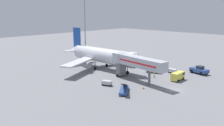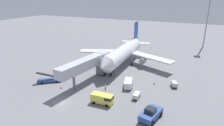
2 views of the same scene
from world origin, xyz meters
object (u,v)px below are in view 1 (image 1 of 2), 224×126
(baggage_cart_far_right, at_px, (172,71))
(safety_cone_alpha, at_px, (144,88))
(safety_cone_bravo, at_px, (152,66))
(apron_light_mast, at_px, (85,7))
(service_van_far_left, at_px, (153,69))
(airplane_at_gate, at_px, (102,55))
(ground_crew_worker_midground, at_px, (154,75))
(belt_loader_truck, at_px, (124,89))
(baggage_cart_mid_right, at_px, (107,83))
(pushback_tug, at_px, (199,70))
(service_van_rear_left, at_px, (178,76))
(jet_bridge, at_px, (135,62))
(ground_crew_worker_foreground, at_px, (120,70))
(baggage_cart_outer_left, at_px, (159,63))

(baggage_cart_far_right, xyz_separation_m, safety_cone_alpha, (-19.63, -3.43, -0.39))
(safety_cone_alpha, height_order, safety_cone_bravo, safety_cone_alpha)
(safety_cone_alpha, distance_m, apron_light_mast, 73.43)
(service_van_far_left, bearing_deg, apron_light_mast, 72.21)
(airplane_at_gate, xyz_separation_m, ground_crew_worker_midground, (2.65, -19.57, -3.75))
(belt_loader_truck, bearing_deg, baggage_cart_mid_right, 81.44)
(pushback_tug, xyz_separation_m, baggage_cart_mid_right, (-29.06, 11.97, -0.46))
(baggage_cart_far_right, bearing_deg, baggage_cart_mid_right, 167.12)
(service_van_far_left, bearing_deg, pushback_tug, -51.69)
(ground_crew_worker_midground, xyz_separation_m, apron_light_mast, (22.11, 57.84, 20.12))
(service_van_rear_left, bearing_deg, jet_bridge, 137.10)
(jet_bridge, distance_m, service_van_far_left, 12.22)
(pushback_tug, height_order, safety_cone_alpha, pushback_tug)
(ground_crew_worker_foreground, xyz_separation_m, safety_cone_bravo, (13.55, -2.54, -0.62))
(baggage_cart_mid_right, bearing_deg, airplane_at_gate, 49.96)
(airplane_at_gate, height_order, baggage_cart_outer_left, airplane_at_gate)
(service_van_far_left, relative_size, ground_crew_worker_midground, 2.92)
(service_van_far_left, distance_m, safety_cone_bravo, 7.59)
(pushback_tug, relative_size, service_van_rear_left, 1.20)
(pushback_tug, height_order, baggage_cart_outer_left, pushback_tug)
(airplane_at_gate, relative_size, safety_cone_bravo, 49.48)
(belt_loader_truck, distance_m, baggage_cart_outer_left, 34.28)
(apron_light_mast, bearing_deg, belt_loader_truck, -122.50)
(baggage_cart_outer_left, bearing_deg, safety_cone_alpha, -153.49)
(service_van_far_left, distance_m, safety_cone_alpha, 17.80)
(service_van_far_left, bearing_deg, ground_crew_worker_midground, -140.97)
(service_van_rear_left, distance_m, baggage_cart_far_right, 8.23)
(jet_bridge, xyz_separation_m, service_van_far_left, (11.33, 1.87, -4.18))
(jet_bridge, bearing_deg, apron_light_mast, 62.84)
(belt_loader_truck, bearing_deg, airplane_at_gate, 58.21)
(service_van_far_left, bearing_deg, airplane_at_gate, 115.41)
(baggage_cart_mid_right, distance_m, apron_light_mast, 68.21)
(belt_loader_truck, height_order, safety_cone_alpha, belt_loader_truck)
(airplane_at_gate, distance_m, apron_light_mast, 48.43)
(baggage_cart_outer_left, xyz_separation_m, baggage_cart_far_right, (-7.22, -9.97, -0.06))
(jet_bridge, relative_size, service_van_far_left, 3.92)
(pushback_tug, bearing_deg, service_van_far_left, 128.31)
(baggage_cart_mid_right, bearing_deg, baggage_cart_outer_left, 8.17)
(airplane_at_gate, height_order, apron_light_mast, apron_light_mast)
(jet_bridge, distance_m, baggage_cart_outer_left, 23.94)
(airplane_at_gate, bearing_deg, apron_light_mast, 57.10)
(pushback_tug, relative_size, service_van_far_left, 1.26)
(service_van_far_left, distance_m, baggage_cart_mid_right, 20.11)
(ground_crew_worker_midground, relative_size, apron_light_mast, 0.05)
(airplane_at_gate, distance_m, baggage_cart_far_right, 23.78)
(service_van_rear_left, bearing_deg, ground_crew_worker_foreground, 106.96)
(airplane_at_gate, relative_size, baggage_cart_mid_right, 11.83)
(baggage_cart_far_right, bearing_deg, ground_crew_worker_foreground, 133.67)
(belt_loader_truck, xyz_separation_m, safety_cone_bravo, (27.09, 11.10, -0.42))
(service_van_rear_left, xyz_separation_m, safety_cone_alpha, (-13.45, 1.99, -0.95))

